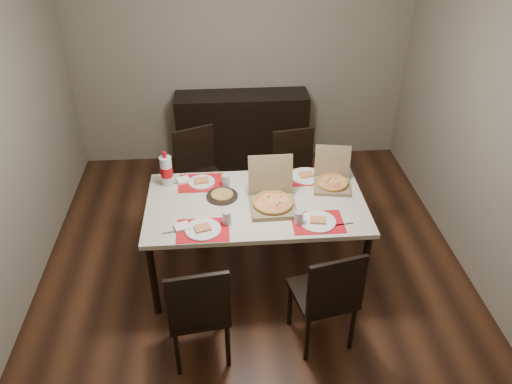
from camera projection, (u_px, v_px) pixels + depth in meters
ground at (253, 263)px, 4.61m from camera, size 3.80×4.00×0.02m
room_walls at (249, 64)px, 4.00m from camera, size 3.84×4.02×2.62m
sideboard at (242, 131)px, 5.83m from camera, size 1.50×0.40×0.90m
dining_table at (256, 209)px, 4.14m from camera, size 1.80×1.00×0.75m
chair_near_left at (198, 309)px, 3.45m from camera, size 0.47×0.47×0.93m
chair_near_right at (327, 295)px, 3.56m from camera, size 0.50×0.50×0.93m
chair_far_left at (199, 171)px, 4.97m from camera, size 0.55×0.55×0.93m
chair_far_right at (295, 173)px, 4.93m from camera, size 0.48×0.48×0.93m
setting_near_left at (206, 226)px, 3.80m from camera, size 0.53×0.30×0.11m
setting_near_right at (313, 221)px, 3.86m from camera, size 0.47×0.30×0.11m
setting_far_left at (206, 182)px, 4.32m from camera, size 0.51×0.30×0.11m
setting_far_right at (301, 176)px, 4.40m from camera, size 0.49×0.30×0.11m
napkin_loose at (273, 208)px, 4.02m from camera, size 0.15×0.16×0.02m
pizza_box_center at (272, 199)px, 4.03m from camera, size 0.37×0.41×0.37m
pizza_box_right at (332, 180)px, 4.29m from camera, size 0.36×0.39×0.31m
faina_plate at (222, 196)px, 4.16m from camera, size 0.27×0.27×0.03m
dip_bowl at (273, 191)px, 4.22m from camera, size 0.11×0.11×0.03m
soda_bottle at (166, 171)px, 4.26m from camera, size 0.11×0.11×0.32m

